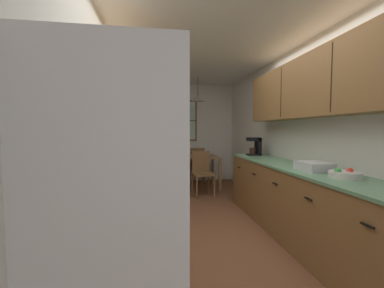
{
  "coord_description": "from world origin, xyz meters",
  "views": [
    {
      "loc": [
        -0.73,
        -2.61,
        1.35
      ],
      "look_at": [
        -0.15,
        1.23,
        1.12
      ],
      "focal_mm": 22.17,
      "sensor_mm": 36.0,
      "label": 1
    }
  ],
  "objects_px": {
    "stove_range": "(126,232)",
    "microwave_over_range": "(109,87)",
    "dining_chair_far": "(197,163)",
    "storage_canister": "(131,164)",
    "dining_chair_near": "(202,171)",
    "table_serving_bowl": "(197,155)",
    "dish_rack": "(314,166)",
    "fruit_bowl": "(345,174)",
    "trash_bin": "(158,182)",
    "coffee_maker": "(255,146)",
    "dining_table": "(198,161)",
    "refrigerator": "(118,214)"
  },
  "relations": [
    {
      "from": "stove_range",
      "to": "microwave_over_range",
      "type": "bearing_deg",
      "value": 179.97
    },
    {
      "from": "stove_range",
      "to": "dining_chair_far",
      "type": "bearing_deg",
      "value": 71.69
    },
    {
      "from": "dining_chair_far",
      "to": "storage_canister",
      "type": "distance_m",
      "value": 3.62
    },
    {
      "from": "dining_chair_near",
      "to": "table_serving_bowl",
      "type": "distance_m",
      "value": 0.7
    },
    {
      "from": "dining_chair_near",
      "to": "dish_rack",
      "type": "height_order",
      "value": "dish_rack"
    },
    {
      "from": "dining_chair_near",
      "to": "table_serving_bowl",
      "type": "relative_size",
      "value": 5.15
    },
    {
      "from": "table_serving_bowl",
      "to": "dining_chair_near",
      "type": "bearing_deg",
      "value": -90.42
    },
    {
      "from": "stove_range",
      "to": "table_serving_bowl",
      "type": "height_order",
      "value": "stove_range"
    },
    {
      "from": "fruit_bowl",
      "to": "microwave_over_range",
      "type": "bearing_deg",
      "value": 177.7
    },
    {
      "from": "microwave_over_range",
      "to": "table_serving_bowl",
      "type": "xyz_separation_m",
      "value": [
        1.32,
        3.38,
        -0.93
      ]
    },
    {
      "from": "dining_chair_near",
      "to": "table_serving_bowl",
      "type": "xyz_separation_m",
      "value": [
        0.0,
        0.64,
        0.27
      ]
    },
    {
      "from": "microwave_over_range",
      "to": "trash_bin",
      "type": "xyz_separation_m",
      "value": [
        0.41,
        2.65,
        -1.39
      ]
    },
    {
      "from": "dining_chair_far",
      "to": "fruit_bowl",
      "type": "distance_m",
      "value": 4.09
    },
    {
      "from": "trash_bin",
      "to": "table_serving_bowl",
      "type": "bearing_deg",
      "value": 38.58
    },
    {
      "from": "coffee_maker",
      "to": "fruit_bowl",
      "type": "height_order",
      "value": "coffee_maker"
    },
    {
      "from": "microwave_over_range",
      "to": "dining_chair_far",
      "type": "xyz_separation_m",
      "value": [
        1.41,
        3.92,
        -1.2
      ]
    },
    {
      "from": "microwave_over_range",
      "to": "dining_chair_near",
      "type": "distance_m",
      "value": 3.26
    },
    {
      "from": "table_serving_bowl",
      "to": "dining_table",
      "type": "bearing_deg",
      "value": -80.65
    },
    {
      "from": "storage_canister",
      "to": "refrigerator",
      "type": "bearing_deg",
      "value": -87.52
    },
    {
      "from": "stove_range",
      "to": "microwave_over_range",
      "type": "distance_m",
      "value": 1.23
    },
    {
      "from": "refrigerator",
      "to": "microwave_over_range",
      "type": "relative_size",
      "value": 2.9
    },
    {
      "from": "dining_chair_far",
      "to": "coffee_maker",
      "type": "height_order",
      "value": "coffee_maker"
    },
    {
      "from": "storage_canister",
      "to": "trash_bin",
      "type": "bearing_deg",
      "value": 81.76
    },
    {
      "from": "microwave_over_range",
      "to": "dining_table",
      "type": "height_order",
      "value": "microwave_over_range"
    },
    {
      "from": "refrigerator",
      "to": "dish_rack",
      "type": "bearing_deg",
      "value": 27.45
    },
    {
      "from": "dining_chair_near",
      "to": "storage_canister",
      "type": "bearing_deg",
      "value": -119.18
    },
    {
      "from": "fruit_bowl",
      "to": "storage_canister",
      "type": "bearing_deg",
      "value": 161.8
    },
    {
      "from": "trash_bin",
      "to": "coffee_maker",
      "type": "height_order",
      "value": "coffee_maker"
    },
    {
      "from": "storage_canister",
      "to": "table_serving_bowl",
      "type": "distance_m",
      "value": 3.05
    },
    {
      "from": "refrigerator",
      "to": "stove_range",
      "type": "distance_m",
      "value": 0.81
    },
    {
      "from": "stove_range",
      "to": "fruit_bowl",
      "type": "relative_size",
      "value": 3.95
    },
    {
      "from": "refrigerator",
      "to": "table_serving_bowl",
      "type": "bearing_deg",
      "value": 74.17
    },
    {
      "from": "dining_table",
      "to": "dining_chair_far",
      "type": "xyz_separation_m",
      "value": [
        0.09,
        0.59,
        -0.12
      ]
    },
    {
      "from": "dining_table",
      "to": "dining_chair_near",
      "type": "xyz_separation_m",
      "value": [
        -0.01,
        -0.59,
        -0.12
      ]
    },
    {
      "from": "dining_chair_far",
      "to": "refrigerator",
      "type": "bearing_deg",
      "value": -105.12
    },
    {
      "from": "refrigerator",
      "to": "trash_bin",
      "type": "height_order",
      "value": "refrigerator"
    },
    {
      "from": "stove_range",
      "to": "dining_chair_far",
      "type": "xyz_separation_m",
      "value": [
        1.3,
        3.92,
        0.03
      ]
    },
    {
      "from": "fruit_bowl",
      "to": "dish_rack",
      "type": "height_order",
      "value": "dish_rack"
    },
    {
      "from": "trash_bin",
      "to": "dining_chair_near",
      "type": "bearing_deg",
      "value": 5.35
    },
    {
      "from": "stove_range",
      "to": "dining_chair_near",
      "type": "distance_m",
      "value": 2.99
    },
    {
      "from": "dining_table",
      "to": "storage_canister",
      "type": "xyz_separation_m",
      "value": [
        -1.22,
        -2.75,
        0.36
      ]
    },
    {
      "from": "refrigerator",
      "to": "stove_range",
      "type": "height_order",
      "value": "refrigerator"
    },
    {
      "from": "dish_rack",
      "to": "trash_bin",
      "type": "bearing_deg",
      "value": 125.59
    },
    {
      "from": "fruit_bowl",
      "to": "refrigerator",
      "type": "bearing_deg",
      "value": -162.72
    },
    {
      "from": "dining_chair_far",
      "to": "storage_canister",
      "type": "bearing_deg",
      "value": -111.29
    },
    {
      "from": "dining_chair_near",
      "to": "fruit_bowl",
      "type": "bearing_deg",
      "value": -73.95
    },
    {
      "from": "refrigerator",
      "to": "dining_chair_near",
      "type": "height_order",
      "value": "refrigerator"
    },
    {
      "from": "dining_chair_far",
      "to": "table_serving_bowl",
      "type": "relative_size",
      "value": 5.15
    },
    {
      "from": "refrigerator",
      "to": "trash_bin",
      "type": "distance_m",
      "value": 3.4
    },
    {
      "from": "microwave_over_range",
      "to": "coffee_maker",
      "type": "relative_size",
      "value": 1.92
    }
  ]
}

